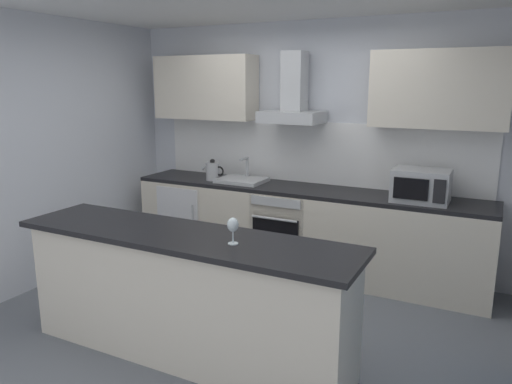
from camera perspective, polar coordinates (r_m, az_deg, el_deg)
The scene contains 14 objects.
ground at distance 4.20m, azimuth -2.22°, elevation -15.46°, with size 5.27×4.41×0.02m, color slate.
wall_back at distance 5.35m, azimuth 6.96°, elevation 5.43°, with size 5.27×0.12×2.60m, color silver.
wall_left at distance 5.19m, azimuth -24.07°, elevation 4.19°, with size 0.12×4.41×2.60m, color silver.
backsplash_tile at distance 5.29m, azimuth 6.67°, elevation 4.60°, with size 3.63×0.02×0.66m, color white.
counter_back at distance 5.18m, azimuth 5.25°, elevation -4.40°, with size 3.75×0.60×0.90m.
counter_island at distance 3.62m, azimuth -8.36°, elevation -11.87°, with size 2.56×0.64×0.94m.
upper_cabinets at distance 5.09m, azimuth 6.23°, elevation 11.97°, with size 3.70×0.32×0.70m.
oven at distance 5.21m, azimuth 3.56°, elevation -4.15°, with size 0.60×0.62×0.80m.
refrigerator at distance 5.79m, azimuth -7.52°, elevation -2.88°, with size 0.58×0.60×0.85m.
microwave at distance 4.69m, azimuth 18.76°, elevation 0.71°, with size 0.50×0.38×0.30m.
sink at distance 5.34m, azimuth -1.65°, elevation 1.46°, with size 0.50×0.40×0.26m.
kettle at distance 5.46m, azimuth -5.10°, elevation 2.49°, with size 0.29×0.15×0.24m.
range_hood at distance 5.11m, azimuth 4.36°, elevation 10.63°, with size 0.62×0.45×0.72m.
wine_glass at distance 3.17m, azimuth -2.72°, elevation -3.98°, with size 0.08×0.08×0.18m.
Camera 1 is at (1.82, -3.22, 1.97)m, focal length 34.17 mm.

